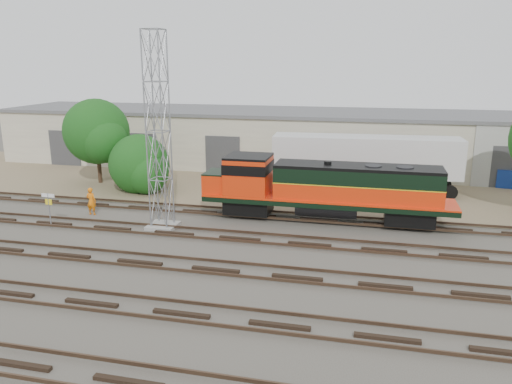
% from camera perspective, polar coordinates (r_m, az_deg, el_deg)
% --- Properties ---
extents(ground, '(140.00, 140.00, 0.00)m').
position_cam_1_polar(ground, '(27.25, -2.70, -6.52)').
color(ground, '#47423A').
rests_on(ground, ground).
extents(dirt_strip, '(80.00, 16.00, 0.02)m').
position_cam_1_polar(dirt_strip, '(41.23, 3.01, 0.86)').
color(dirt_strip, '#726047').
rests_on(dirt_strip, ground).
extents(tracks, '(80.00, 20.40, 0.28)m').
position_cam_1_polar(tracks, '(24.57, -4.63, -8.80)').
color(tracks, black).
rests_on(tracks, ground).
extents(warehouse, '(58.40, 10.40, 5.30)m').
position_cam_1_polar(warehouse, '(48.44, 4.80, 6.10)').
color(warehouse, beige).
rests_on(warehouse, ground).
extents(locomotive, '(15.69, 2.75, 3.77)m').
position_cam_1_polar(locomotive, '(31.49, 7.60, 0.48)').
color(locomotive, black).
rests_on(locomotive, tracks).
extents(signal_tower, '(1.71, 1.71, 11.60)m').
position_cam_1_polar(signal_tower, '(29.89, -11.09, 6.33)').
color(signal_tower, gray).
rests_on(signal_tower, ground).
extents(sign_post, '(0.90, 0.09, 2.20)m').
position_cam_1_polar(sign_post, '(32.59, -22.60, -1.24)').
color(sign_post, gray).
rests_on(sign_post, ground).
extents(worker, '(0.69, 0.47, 1.85)m').
position_cam_1_polar(worker, '(34.65, -18.31, -1.00)').
color(worker, orange).
rests_on(worker, ground).
extents(semi_trailer, '(14.21, 3.58, 4.33)m').
position_cam_1_polar(semi_trailer, '(39.25, 12.87, 3.86)').
color(semi_trailer, silver).
rests_on(semi_trailer, ground).
extents(dumpster_blue, '(1.79, 1.71, 1.50)m').
position_cam_1_polar(dumpster_blue, '(45.07, 26.73, 1.46)').
color(dumpster_blue, navy).
rests_on(dumpster_blue, ground).
extents(tree_west, '(5.60, 5.33, 6.98)m').
position_cam_1_polar(tree_west, '(42.76, -17.58, 6.38)').
color(tree_west, '#382619').
rests_on(tree_west, ground).
extents(tree_mid, '(4.95, 4.71, 4.71)m').
position_cam_1_polar(tree_mid, '(39.71, -12.97, 2.85)').
color(tree_mid, '#382619').
rests_on(tree_mid, ground).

